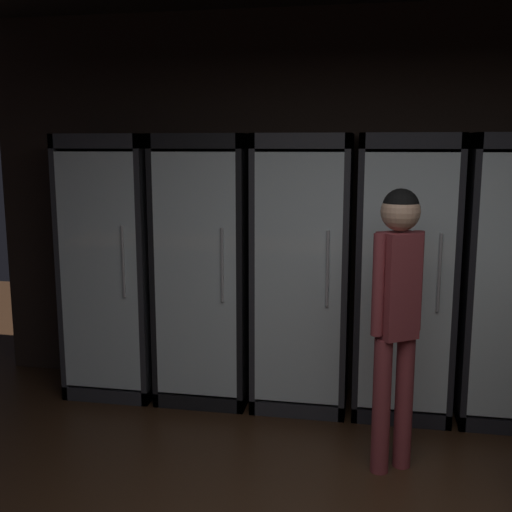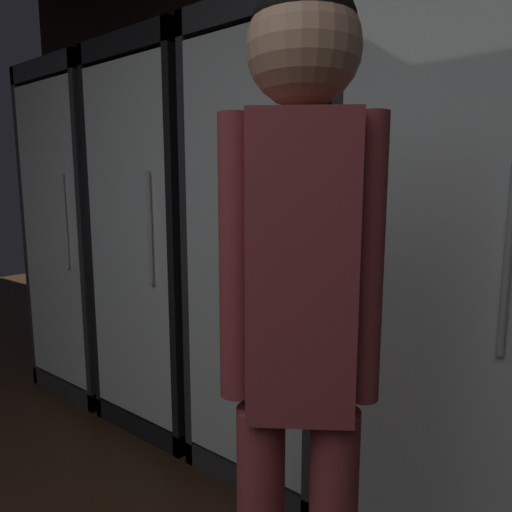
% 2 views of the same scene
% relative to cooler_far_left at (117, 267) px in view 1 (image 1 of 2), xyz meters
% --- Properties ---
extents(wall_back, '(6.00, 0.06, 2.80)m').
position_rel_cooler_far_left_xyz_m(wall_back, '(1.94, 0.30, 0.46)').
color(wall_back, black).
rests_on(wall_back, ground).
extents(cooler_far_left, '(0.65, 0.60, 1.92)m').
position_rel_cooler_far_left_xyz_m(cooler_far_left, '(0.00, 0.00, 0.00)').
color(cooler_far_left, '#2B2B30').
rests_on(cooler_far_left, ground).
extents(cooler_left, '(0.65, 0.60, 1.92)m').
position_rel_cooler_far_left_xyz_m(cooler_left, '(0.70, 0.00, -0.01)').
color(cooler_left, black).
rests_on(cooler_left, ground).
extents(cooler_center, '(0.65, 0.60, 1.92)m').
position_rel_cooler_far_left_xyz_m(cooler_center, '(1.40, 0.00, -0.01)').
color(cooler_center, '#2B2B30').
rests_on(cooler_center, ground).
extents(cooler_right, '(0.65, 0.60, 1.92)m').
position_rel_cooler_far_left_xyz_m(cooler_right, '(2.09, -0.00, -0.00)').
color(cooler_right, black).
rests_on(cooler_right, ground).
extents(cooler_far_right, '(0.65, 0.60, 1.92)m').
position_rel_cooler_far_left_xyz_m(cooler_far_right, '(2.79, 0.00, -0.01)').
color(cooler_far_right, black).
rests_on(cooler_far_right, ground).
extents(shopper_near, '(0.28, 0.24, 1.62)m').
position_rel_cooler_far_left_xyz_m(shopper_near, '(2.01, -0.88, 0.07)').
color(shopper_near, brown).
rests_on(shopper_near, ground).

